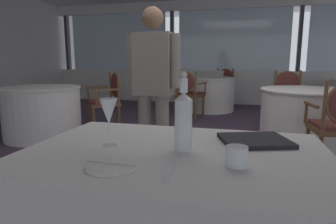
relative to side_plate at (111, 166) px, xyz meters
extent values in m
plane|color=#47384C|center=(0.15, 2.22, -0.75)|extent=(15.59, 15.59, 0.00)
cube|color=silver|center=(0.15, 6.72, -0.32)|extent=(9.99, 0.12, 0.85)
cube|color=silver|center=(0.15, 6.72, 1.75)|extent=(9.99, 0.12, 0.25)
cube|color=silver|center=(-2.98, 6.74, 0.86)|extent=(2.75, 0.02, 1.52)
cube|color=#333338|center=(-4.55, 6.72, 0.86)|extent=(0.08, 0.14, 1.52)
cube|color=silver|center=(0.15, 6.74, 0.86)|extent=(2.75, 0.02, 1.52)
cube|color=#333338|center=(-1.41, 6.72, 0.86)|extent=(0.08, 0.14, 1.52)
cube|color=#333338|center=(1.72, 6.72, 0.86)|extent=(0.08, 0.14, 1.52)
cube|color=silver|center=(0.17, 0.24, -0.02)|extent=(1.27, 0.87, 0.02)
cylinder|color=silver|center=(0.00, 0.00, 0.00)|extent=(0.18, 0.18, 0.01)
cube|color=silver|center=(0.00, 0.00, 0.01)|extent=(0.19, 0.02, 0.00)
cube|color=silver|center=(0.21, 0.01, 0.00)|extent=(0.04, 0.18, 0.00)
cylinder|color=white|center=(0.21, 0.25, 0.10)|extent=(0.07, 0.07, 0.21)
cone|color=white|center=(0.21, 0.25, 0.22)|extent=(0.07, 0.07, 0.03)
cylinder|color=white|center=(0.21, 0.25, 0.27)|extent=(0.03, 0.03, 0.06)
sphere|color=silver|center=(0.21, 0.25, 0.31)|extent=(0.03, 0.03, 0.03)
cylinder|color=white|center=(-0.12, 0.24, 0.00)|extent=(0.06, 0.06, 0.00)
cylinder|color=white|center=(-0.12, 0.24, 0.05)|extent=(0.01, 0.01, 0.09)
cone|color=white|center=(-0.12, 0.24, 0.15)|extent=(0.08, 0.08, 0.11)
cylinder|color=white|center=(0.43, 0.12, 0.03)|extent=(0.08, 0.08, 0.07)
cube|color=black|center=(0.50, 0.45, 0.01)|extent=(0.36, 0.32, 0.02)
cylinder|color=silver|center=(1.29, 3.22, -0.02)|extent=(1.21, 1.21, 0.02)
cylinder|color=silver|center=(1.29, 3.22, -0.39)|extent=(1.18, 1.18, 0.72)
cube|color=brown|center=(1.37, 2.28, -0.32)|extent=(0.50, 0.50, 0.05)
cube|color=brown|center=(1.37, 2.28, -0.28)|extent=(0.46, 0.46, 0.04)
cylinder|color=brown|center=(1.16, 2.46, -0.54)|extent=(0.04, 0.04, 0.40)
cylinder|color=brown|center=(1.19, 2.06, -0.54)|extent=(0.04, 0.04, 0.40)
cylinder|color=brown|center=(1.19, 2.06, -0.06)|extent=(0.04, 0.04, 0.48)
cube|color=brown|center=(1.12, 2.27, -0.07)|extent=(0.07, 0.37, 0.03)
cylinder|color=brown|center=(1.11, 2.41, -0.18)|extent=(0.03, 0.03, 0.22)
cube|color=brown|center=(1.20, 4.16, -0.33)|extent=(0.50, 0.50, 0.05)
cube|color=brown|center=(1.20, 4.16, -0.28)|extent=(0.46, 0.46, 0.04)
cylinder|color=brown|center=(1.41, 3.98, -0.55)|extent=(0.04, 0.04, 0.39)
cylinder|color=brown|center=(1.02, 3.94, -0.55)|extent=(0.04, 0.04, 0.39)
cylinder|color=brown|center=(1.38, 4.38, -0.55)|extent=(0.04, 0.04, 0.39)
cylinder|color=brown|center=(0.98, 4.34, -0.55)|extent=(0.04, 0.04, 0.39)
cylinder|color=brown|center=(1.38, 4.38, -0.05)|extent=(0.04, 0.04, 0.51)
cylinder|color=brown|center=(0.98, 4.34, -0.05)|extent=(0.04, 0.04, 0.51)
ellipsoid|color=brown|center=(1.18, 4.38, -0.02)|extent=(0.39, 0.09, 0.43)
torus|color=brown|center=(1.18, 4.38, -0.02)|extent=(0.44, 0.07, 0.44)
cube|color=brown|center=(1.45, 4.16, -0.08)|extent=(0.07, 0.37, 0.03)
cylinder|color=brown|center=(1.46, 4.02, -0.19)|extent=(0.03, 0.03, 0.22)
cube|color=brown|center=(0.95, 4.12, -0.08)|extent=(0.07, 0.37, 0.03)
cylinder|color=brown|center=(0.96, 3.98, -0.19)|extent=(0.03, 0.03, 0.22)
cylinder|color=silver|center=(-2.36, 2.64, -0.02)|extent=(1.10, 1.10, 0.02)
cylinder|color=silver|center=(-2.36, 2.64, -0.39)|extent=(1.07, 1.07, 0.72)
cube|color=brown|center=(-1.70, 3.24, -0.31)|extent=(0.65, 0.65, 0.05)
cube|color=brown|center=(-1.70, 3.24, -0.27)|extent=(0.60, 0.60, 0.04)
cylinder|color=brown|center=(-1.72, 2.96, -0.54)|extent=(0.04, 0.04, 0.41)
cylinder|color=brown|center=(-1.99, 3.26, -0.54)|extent=(0.04, 0.04, 0.41)
cylinder|color=brown|center=(-1.42, 3.23, -0.54)|extent=(0.04, 0.04, 0.41)
cylinder|color=brown|center=(-1.69, 3.53, -0.54)|extent=(0.04, 0.04, 0.41)
cylinder|color=brown|center=(-1.42, 3.23, -0.05)|extent=(0.04, 0.04, 0.47)
cylinder|color=brown|center=(-1.69, 3.53, -0.05)|extent=(0.04, 0.04, 0.47)
ellipsoid|color=brown|center=(-1.55, 3.39, -0.03)|extent=(0.30, 0.32, 0.40)
torus|color=brown|center=(-1.55, 3.39, -0.03)|extent=(0.30, 0.32, 0.41)
cube|color=brown|center=(-1.55, 3.05, -0.07)|extent=(0.30, 0.28, 0.03)
cylinder|color=brown|center=(-1.65, 2.95, -0.18)|extent=(0.03, 0.03, 0.22)
cube|color=brown|center=(-1.89, 3.42, -0.07)|extent=(0.30, 0.28, 0.03)
cylinder|color=brown|center=(-1.99, 3.32, -0.18)|extent=(0.03, 0.03, 0.22)
cylinder|color=brown|center=(2.62, 6.73, -0.54)|extent=(0.04, 0.04, 0.41)
cylinder|color=silver|center=(-0.30, 5.56, -0.02)|extent=(1.18, 1.18, 0.02)
cylinder|color=silver|center=(-0.30, 5.56, -0.39)|extent=(1.15, 1.15, 0.72)
cube|color=brown|center=(-0.05, 6.46, -0.32)|extent=(0.57, 0.57, 0.05)
cube|color=brown|center=(-0.05, 6.46, -0.28)|extent=(0.52, 0.52, 0.04)
cylinder|color=brown|center=(0.09, 6.21, -0.54)|extent=(0.04, 0.04, 0.40)
cylinder|color=brown|center=(-0.30, 6.32, -0.54)|extent=(0.04, 0.04, 0.40)
cylinder|color=brown|center=(0.20, 6.60, -0.54)|extent=(0.04, 0.04, 0.40)
cylinder|color=brown|center=(-0.19, 6.71, -0.54)|extent=(0.04, 0.04, 0.40)
cylinder|color=brown|center=(0.20, 6.60, -0.06)|extent=(0.04, 0.04, 0.46)
cylinder|color=brown|center=(-0.19, 6.71, -0.06)|extent=(0.04, 0.04, 0.46)
ellipsoid|color=brown|center=(0.01, 6.67, -0.04)|extent=(0.39, 0.15, 0.39)
torus|color=brown|center=(0.01, 6.67, -0.04)|extent=(0.40, 0.14, 0.40)
cube|color=brown|center=(0.19, 6.37, -0.07)|extent=(0.13, 0.36, 0.03)
cylinder|color=brown|center=(0.15, 6.24, -0.18)|extent=(0.03, 0.03, 0.22)
cube|color=brown|center=(-0.30, 6.51, -0.07)|extent=(0.13, 0.36, 0.03)
cylinder|color=brown|center=(-0.33, 6.37, -0.18)|extent=(0.03, 0.03, 0.22)
cube|color=brown|center=(-0.55, 4.66, -0.31)|extent=(0.57, 0.57, 0.05)
cube|color=brown|center=(-0.55, 4.66, -0.27)|extent=(0.52, 0.52, 0.04)
cylinder|color=brown|center=(-0.69, 4.91, -0.54)|extent=(0.04, 0.04, 0.41)
cylinder|color=brown|center=(-0.30, 4.80, -0.54)|extent=(0.04, 0.04, 0.41)
cylinder|color=brown|center=(-0.79, 4.53, -0.54)|extent=(0.04, 0.04, 0.41)
cylinder|color=brown|center=(-0.41, 4.42, -0.54)|extent=(0.04, 0.04, 0.41)
cylinder|color=brown|center=(-0.79, 4.53, -0.05)|extent=(0.04, 0.04, 0.46)
cylinder|color=brown|center=(-0.41, 4.42, -0.05)|extent=(0.04, 0.04, 0.46)
ellipsoid|color=brown|center=(-0.60, 4.46, -0.03)|extent=(0.39, 0.15, 0.39)
torus|color=brown|center=(-0.60, 4.46, -0.03)|extent=(0.40, 0.14, 0.40)
cube|color=brown|center=(-0.78, 4.75, -0.07)|extent=(0.13, 0.36, 0.03)
cylinder|color=brown|center=(-0.74, 4.89, -0.18)|extent=(0.03, 0.03, 0.22)
cube|color=brown|center=(-0.30, 4.62, -0.07)|extent=(0.13, 0.36, 0.03)
cylinder|color=brown|center=(-0.26, 4.75, -0.18)|extent=(0.03, 0.03, 0.22)
cylinder|color=gray|center=(-0.31, 1.76, -0.35)|extent=(0.13, 0.13, 0.78)
cylinder|color=gray|center=(-0.49, 1.76, -0.35)|extent=(0.13, 0.13, 0.78)
cube|color=gray|center=(-0.40, 1.76, 0.33)|extent=(0.37, 0.21, 0.59)
sphere|color=#9E7051|center=(-0.40, 1.76, 0.76)|extent=(0.20, 0.20, 0.20)
cylinder|color=gray|center=(-0.18, 1.75, 0.36)|extent=(0.09, 0.09, 0.50)
cylinder|color=gray|center=(-0.61, 1.77, 0.36)|extent=(0.09, 0.09, 0.50)
camera|label=1|loc=(0.44, -0.89, 0.37)|focal=30.83mm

